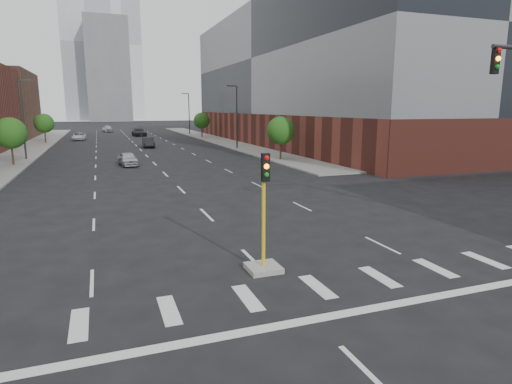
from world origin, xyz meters
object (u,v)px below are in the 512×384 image
car_mid_right (148,142)px  car_distant (108,129)px  car_far_left (79,137)px  car_near_left (128,159)px  car_deep_right (139,132)px  median_traffic_signal (264,246)px

car_mid_right → car_distant: size_ratio=0.96×
car_far_left → car_near_left: bearing=-78.4°
car_near_left → car_far_left: bearing=92.5°
car_near_left → car_deep_right: (5.32, 48.01, 0.13)m
car_far_left → car_mid_right: bearing=-58.7°
car_deep_right → median_traffic_signal: bearing=-98.2°
median_traffic_signal → car_deep_right: 80.31m
car_mid_right → car_far_left: (-10.53, 19.37, -0.08)m
car_distant → car_mid_right: bearing=-92.2°
car_distant → car_far_left: bearing=-110.1°
car_mid_right → car_distant: 46.40m
car_distant → car_near_left: bearing=-97.7°
median_traffic_signal → car_distant: 99.14m
median_traffic_signal → car_distant: size_ratio=0.91×
car_deep_right → car_mid_right: bearing=-98.5°
car_deep_right → car_distant: bearing=101.1°
median_traffic_signal → car_far_left: median_traffic_signal is taller
car_near_left → car_far_left: car_near_left is taller
car_near_left → car_mid_right: size_ratio=0.89×
car_mid_right → car_near_left: bearing=-99.9°
car_mid_right → car_deep_right: 27.34m
median_traffic_signal → car_far_left: size_ratio=0.89×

